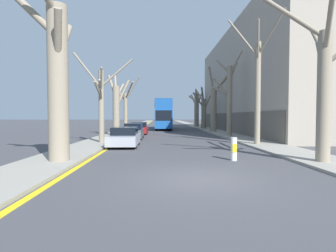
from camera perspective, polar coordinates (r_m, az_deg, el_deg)
name	(u,v)px	position (r m, az deg, el deg)	size (l,w,h in m)	color
ground_plane	(198,179)	(8.92, 6.46, -11.39)	(300.00, 300.00, 0.00)	#424247
sidewalk_left	(138,125)	(58.82, -6.49, 0.18)	(2.72, 120.00, 0.12)	gray
sidewalk_right	(193,125)	(59.08, 5.49, 0.19)	(2.72, 120.00, 0.12)	gray
building_facade_right	(264,82)	(37.42, 20.11, 8.96)	(10.08, 33.78, 13.22)	#9E9384
kerb_line_stripe	(145,125)	(58.71, -4.99, 0.13)	(0.24, 120.00, 0.01)	yellow
street_tree_left_0	(56,75)	(12.63, -23.12, 10.18)	(2.90, 3.45, 8.30)	gray
street_tree_left_1	(101,101)	(20.33, -14.32, 5.26)	(4.43, 2.20, 6.83)	gray
street_tree_left_2	(117,107)	(27.36, -11.14, 4.15)	(2.44, 2.25, 6.53)	gray
street_tree_left_3	(126,109)	(34.95, -9.09, 3.69)	(3.08, 3.53, 7.20)	gray
street_tree_right_0	(324,81)	(13.32, 30.87, 8.44)	(5.00, 5.16, 7.32)	gray
street_tree_right_1	(257,86)	(19.72, 18.90, 8.21)	(2.98, 3.11, 9.16)	gray
street_tree_right_2	(229,97)	(27.53, 13.15, 6.16)	(2.95, 2.11, 8.62)	gray
street_tree_right_3	(214,105)	(34.57, 10.04, 4.43)	(2.53, 3.34, 8.38)	gray
street_tree_right_4	(203,110)	(42.70, 7.73, 3.43)	(3.52, 4.19, 6.56)	gray
street_tree_right_5	(196,108)	(50.64, 6.19, 3.89)	(2.46, 4.81, 7.13)	gray
double_decker_bus	(163,113)	(41.10, -1.05, 2.84)	(2.51, 10.89, 4.54)	#19519E
parked_car_0	(125,137)	(18.23, -9.45, -2.44)	(1.89, 3.92, 1.32)	#9EA3AD
parked_car_1	(134,131)	(24.24, -7.52, -1.19)	(1.70, 4.24, 1.43)	#4C5156
parked_car_2	(139,128)	(30.61, -6.30, -0.52)	(1.90, 4.46, 1.38)	maroon
traffic_bollard	(234,149)	(12.70, 14.13, -4.87)	(0.28, 0.29, 1.09)	white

